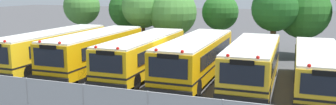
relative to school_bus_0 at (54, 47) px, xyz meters
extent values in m
plane|color=#424244|center=(9.04, 0.00, -1.44)|extent=(160.00, 160.00, 0.00)
cube|color=yellow|center=(0.00, 0.03, -0.02)|extent=(2.44, 10.83, 2.13)
cube|color=white|center=(0.00, 0.03, 1.10)|extent=(2.39, 10.62, 0.12)
cube|color=black|center=(1.20, 0.34, 0.32)|extent=(0.11, 8.43, 0.77)
cube|color=black|center=(-1.20, 0.32, 0.32)|extent=(0.11, 8.43, 0.77)
cube|color=black|center=(0.00, 0.03, -0.45)|extent=(2.47, 10.94, 0.10)
sphere|color=red|center=(0.69, -5.23, 1.20)|extent=(0.18, 0.18, 0.18)
cylinder|color=black|center=(1.07, -3.97, -0.94)|extent=(0.29, 1.00, 1.00)
cylinder|color=black|center=(-1.01, -3.99, -0.94)|extent=(0.29, 1.00, 1.00)
cylinder|color=black|center=(1.01, 3.64, -0.94)|extent=(0.29, 1.00, 1.00)
cylinder|color=black|center=(-1.07, 3.63, -0.94)|extent=(0.29, 1.00, 1.00)
cube|color=#EAA80C|center=(3.59, 0.06, 0.00)|extent=(2.60, 10.20, 2.18)
cube|color=white|center=(3.59, 0.06, 1.15)|extent=(2.55, 9.99, 0.12)
cube|color=black|center=(3.64, -5.10, -0.91)|extent=(2.55, 0.19, 0.36)
cube|color=black|center=(3.64, -5.05, 0.39)|extent=(2.05, 0.08, 1.04)
cube|color=black|center=(4.86, 0.37, 0.35)|extent=(0.12, 7.93, 0.78)
cube|color=black|center=(2.32, 0.34, 0.35)|extent=(0.12, 7.93, 0.78)
cube|color=black|center=(3.59, 0.06, -0.43)|extent=(2.63, 10.30, 0.10)
sphere|color=red|center=(4.33, -4.87, 1.25)|extent=(0.18, 0.18, 0.18)
sphere|color=red|center=(2.96, -4.89, 1.25)|extent=(0.18, 0.18, 0.18)
cube|color=black|center=(3.64, -5.06, 0.99)|extent=(1.12, 0.09, 0.24)
cylinder|color=black|center=(4.74, -3.62, -0.94)|extent=(0.29, 1.00, 1.00)
cylinder|color=black|center=(2.52, -3.64, -0.94)|extent=(0.29, 1.00, 1.00)
cylinder|color=black|center=(4.67, 3.35, -0.94)|extent=(0.29, 1.00, 1.00)
cylinder|color=black|center=(2.45, 3.33, -0.94)|extent=(0.29, 1.00, 1.00)
cube|color=yellow|center=(7.31, 0.07, -0.04)|extent=(2.59, 10.35, 2.09)
cube|color=white|center=(7.31, 0.07, 1.06)|extent=(2.53, 10.15, 0.12)
cube|color=black|center=(7.40, -5.16, -0.91)|extent=(2.46, 0.20, 0.36)
cube|color=black|center=(7.40, -5.11, 0.34)|extent=(1.97, 0.09, 1.00)
cube|color=black|center=(8.53, 0.39, 0.29)|extent=(0.18, 8.04, 0.75)
cube|color=black|center=(6.08, 0.35, 0.29)|extent=(0.18, 8.04, 0.75)
cube|color=black|center=(7.31, 0.07, -0.46)|extent=(2.61, 10.46, 0.10)
sphere|color=red|center=(8.06, -4.93, 1.16)|extent=(0.18, 0.18, 0.18)
sphere|color=red|center=(6.74, -4.95, 1.16)|extent=(0.18, 0.18, 0.18)
cube|color=black|center=(7.40, -5.12, 0.90)|extent=(1.08, 0.10, 0.24)
cylinder|color=black|center=(8.44, -3.67, -0.94)|extent=(0.30, 1.00, 1.00)
cylinder|color=black|center=(6.31, -3.71, -0.94)|extent=(0.30, 1.00, 1.00)
cylinder|color=black|center=(8.32, 3.44, -0.94)|extent=(0.30, 1.00, 1.00)
cylinder|color=black|center=(6.19, 3.41, -0.94)|extent=(0.30, 1.00, 1.00)
cube|color=#EAA80C|center=(10.94, 0.17, -0.01)|extent=(2.56, 10.54, 2.14)
cube|color=white|center=(10.94, 0.17, 1.12)|extent=(2.51, 10.33, 0.12)
cube|color=black|center=(10.96, -5.16, -0.91)|extent=(2.58, 0.17, 0.36)
cube|color=black|center=(10.96, -5.11, 0.37)|extent=(2.07, 0.07, 1.03)
cube|color=black|center=(12.22, 0.48, 0.33)|extent=(0.07, 8.22, 0.77)
cube|color=black|center=(9.65, 0.47, 0.33)|extent=(0.07, 8.22, 0.77)
cube|color=black|center=(10.94, 0.17, -0.44)|extent=(2.59, 10.65, 0.10)
sphere|color=red|center=(11.65, -4.94, 1.22)|extent=(0.18, 0.18, 0.18)
sphere|color=red|center=(10.26, -4.94, 1.22)|extent=(0.18, 0.18, 0.18)
cube|color=black|center=(10.96, -5.12, 0.96)|extent=(1.14, 0.08, 0.24)
cylinder|color=black|center=(12.08, -3.69, -0.94)|extent=(0.28, 1.00, 1.00)
cylinder|color=black|center=(9.83, -3.70, -0.94)|extent=(0.28, 1.00, 1.00)
cylinder|color=black|center=(12.05, 3.65, -0.94)|extent=(0.28, 1.00, 1.00)
cylinder|color=black|center=(9.80, 3.64, -0.94)|extent=(0.28, 1.00, 1.00)
cube|color=yellow|center=(14.54, -0.25, -0.04)|extent=(2.61, 9.52, 2.08)
cube|color=white|center=(14.54, -0.25, 1.06)|extent=(2.56, 9.33, 0.12)
cube|color=black|center=(14.58, -5.06, -0.91)|extent=(2.57, 0.19, 0.36)
cube|color=black|center=(14.58, -5.01, 0.33)|extent=(2.07, 0.08, 1.00)
cube|color=black|center=(15.81, 0.07, 0.29)|extent=(0.11, 7.40, 0.75)
cube|color=black|center=(13.25, 0.04, 0.29)|extent=(0.11, 7.40, 0.75)
cube|color=black|center=(14.54, -0.25, -0.46)|extent=(2.64, 9.61, 0.10)
sphere|color=red|center=(15.28, -4.84, 1.16)|extent=(0.18, 0.18, 0.18)
sphere|color=red|center=(13.89, -4.85, 1.16)|extent=(0.18, 0.18, 0.18)
cube|color=black|center=(14.58, -5.02, 0.90)|extent=(1.13, 0.09, 0.24)
cylinder|color=black|center=(15.69, -3.58, -0.94)|extent=(0.29, 1.00, 1.00)
cylinder|color=black|center=(13.45, -3.60, -0.94)|extent=(0.29, 1.00, 1.00)
cylinder|color=black|center=(15.63, 2.71, -0.94)|extent=(0.29, 1.00, 1.00)
cylinder|color=black|center=(13.39, 2.69, -0.94)|extent=(0.29, 1.00, 1.00)
cube|color=yellow|center=(18.11, -0.13, -0.13)|extent=(2.51, 10.18, 1.91)
cube|color=white|center=(18.11, -0.13, 0.89)|extent=(2.46, 9.98, 0.12)
cube|color=black|center=(18.15, -5.23, 0.22)|extent=(1.99, 0.08, 0.92)
cube|color=black|center=(16.87, 0.16, 0.18)|extent=(0.11, 7.93, 0.69)
cube|color=black|center=(18.11, -0.13, -0.51)|extent=(2.54, 10.28, 0.10)
sphere|color=red|center=(17.48, -5.06, 0.99)|extent=(0.18, 0.18, 0.18)
cube|color=black|center=(18.15, -5.24, 0.73)|extent=(1.09, 0.09, 0.24)
cylinder|color=black|center=(17.07, -3.82, -0.94)|extent=(0.29, 1.00, 1.00)
cylinder|color=black|center=(19.16, 3.16, -0.94)|extent=(0.29, 1.00, 1.00)
cylinder|color=black|center=(17.01, 3.15, -0.94)|extent=(0.29, 1.00, 1.00)
cylinder|color=#4C3823|center=(-3.52, 9.05, -0.16)|extent=(0.43, 0.43, 2.56)
sphere|color=#478438|center=(-3.52, 9.05, 2.48)|extent=(3.62, 3.62, 3.62)
sphere|color=#478438|center=(-3.09, 9.29, 2.30)|extent=(2.41, 2.41, 2.41)
cylinder|color=#4C3823|center=(0.93, 10.47, -0.32)|extent=(0.35, 0.35, 2.23)
sphere|color=#286623|center=(0.93, 10.47, 2.24)|extent=(3.86, 3.86, 3.86)
sphere|color=#286623|center=(0.87, 10.81, 2.53)|extent=(2.25, 2.25, 2.25)
cylinder|color=#4C3823|center=(3.67, 8.05, -0.12)|extent=(0.33, 0.33, 2.64)
sphere|color=#478438|center=(3.67, 8.05, 2.65)|extent=(3.86, 3.86, 3.86)
sphere|color=#478438|center=(3.45, 8.44, 2.85)|extent=(2.86, 2.86, 2.86)
cylinder|color=#4C3823|center=(6.38, 8.42, -0.43)|extent=(0.38, 0.38, 2.00)
sphere|color=#478438|center=(6.38, 8.42, 2.17)|extent=(4.28, 4.28, 4.28)
sphere|color=#478438|center=(6.13, 8.40, 2.49)|extent=(3.37, 3.37, 3.37)
cylinder|color=#4C3823|center=(10.19, 10.58, -0.26)|extent=(0.45, 0.45, 2.36)
sphere|color=#286623|center=(10.19, 10.58, 2.17)|extent=(3.32, 3.32, 3.32)
sphere|color=#286623|center=(9.70, 10.22, 2.33)|extent=(1.93, 1.93, 1.93)
cylinder|color=#4C3823|center=(15.07, 8.25, -0.05)|extent=(0.47, 0.47, 2.76)
sphere|color=#1E561E|center=(15.07, 8.25, 2.70)|extent=(3.66, 3.66, 3.66)
sphere|color=#1E561E|center=(15.70, 8.44, 2.54)|extent=(2.22, 2.22, 2.22)
cylinder|color=#4C3823|center=(17.29, 10.28, -0.38)|extent=(0.47, 0.47, 2.12)
sphere|color=#286623|center=(17.29, 10.28, 2.32)|extent=(4.37, 4.37, 4.37)
sphere|color=#286623|center=(17.59, 10.45, 2.30)|extent=(3.07, 3.07, 3.07)
cylinder|color=#9EA0A3|center=(5.85, -9.27, -0.51)|extent=(0.07, 0.07, 1.85)
cylinder|color=#9EA0A3|center=(8.76, -9.27, -0.51)|extent=(0.07, 0.07, 1.85)
cube|color=#ADB2B7|center=(8.76, -9.27, -0.51)|extent=(23.30, 0.02, 1.81)
cylinder|color=#9EA0A3|center=(8.76, -9.27, 0.39)|extent=(23.30, 0.04, 0.04)
camera|label=1|loc=(16.93, -21.16, 4.29)|focal=37.64mm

